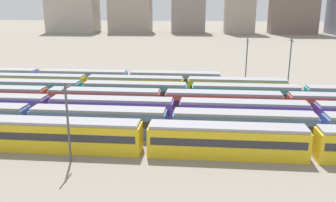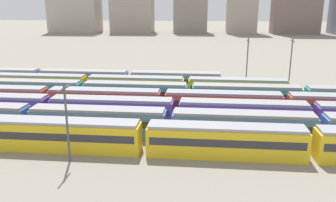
{
  "view_description": "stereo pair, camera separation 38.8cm",
  "coord_description": "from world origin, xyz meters",
  "px_view_note": "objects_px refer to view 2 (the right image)",
  "views": [
    {
      "loc": [
        31.37,
        -38.07,
        17.04
      ],
      "look_at": [
        26.36,
        15.6,
        2.04
      ],
      "focal_mm": 37.8,
      "sensor_mm": 36.0,
      "label": 1
    },
    {
      "loc": [
        31.76,
        -38.03,
        17.04
      ],
      "look_at": [
        26.36,
        15.6,
        2.04
      ],
      "focal_mm": 37.8,
      "sensor_mm": 36.0,
      "label": 2
    }
  ],
  "objects_px": {
    "train_track_0": "(226,141)",
    "train_track_2": "(243,114)",
    "catenary_pole_3": "(247,61)",
    "train_track_6": "(84,79)",
    "train_track_3": "(163,102)",
    "train_track_5": "(136,86)",
    "catenary_pole_0": "(67,118)",
    "catenary_pole_1": "(291,61)",
    "train_track_1": "(243,126)",
    "train_track_4": "(303,97)"
  },
  "relations": [
    {
      "from": "train_track_3",
      "to": "train_track_4",
      "type": "xyz_separation_m",
      "value": [
        22.93,
        5.2,
        0.0
      ]
    },
    {
      "from": "catenary_pole_1",
      "to": "catenary_pole_3",
      "type": "distance_m",
      "value": 8.53
    },
    {
      "from": "train_track_1",
      "to": "train_track_6",
      "type": "height_order",
      "value": "same"
    },
    {
      "from": "catenary_pole_1",
      "to": "train_track_2",
      "type": "bearing_deg",
      "value": -116.14
    },
    {
      "from": "train_track_4",
      "to": "train_track_6",
      "type": "bearing_deg",
      "value": 165.79
    },
    {
      "from": "train_track_3",
      "to": "train_track_6",
      "type": "relative_size",
      "value": 1.34
    },
    {
      "from": "train_track_2",
      "to": "train_track_6",
      "type": "distance_m",
      "value": 36.58
    },
    {
      "from": "train_track_2",
      "to": "train_track_3",
      "type": "relative_size",
      "value": 1.25
    },
    {
      "from": "train_track_4",
      "to": "train_track_5",
      "type": "bearing_deg",
      "value": 169.92
    },
    {
      "from": "train_track_5",
      "to": "train_track_6",
      "type": "height_order",
      "value": "same"
    },
    {
      "from": "train_track_2",
      "to": "train_track_4",
      "type": "height_order",
      "value": "same"
    },
    {
      "from": "train_track_3",
      "to": "train_track_4",
      "type": "bearing_deg",
      "value": 12.78
    },
    {
      "from": "train_track_5",
      "to": "catenary_pole_3",
      "type": "xyz_separation_m",
      "value": [
        21.37,
        8.2,
        3.81
      ]
    },
    {
      "from": "train_track_1",
      "to": "train_track_2",
      "type": "bearing_deg",
      "value": 84.3
    },
    {
      "from": "train_track_4",
      "to": "catenary_pole_0",
      "type": "distance_m",
      "value": 39.45
    },
    {
      "from": "train_track_1",
      "to": "catenary_pole_3",
      "type": "xyz_separation_m",
      "value": [
        3.6,
        29.0,
        3.81
      ]
    },
    {
      "from": "train_track_3",
      "to": "catenary_pole_3",
      "type": "height_order",
      "value": "catenary_pole_3"
    },
    {
      "from": "train_track_1",
      "to": "train_track_2",
      "type": "xyz_separation_m",
      "value": [
        0.52,
        5.2,
        0.0
      ]
    },
    {
      "from": "train_track_1",
      "to": "train_track_5",
      "type": "relative_size",
      "value": 1.68
    },
    {
      "from": "train_track_2",
      "to": "train_track_6",
      "type": "bearing_deg",
      "value": 145.35
    },
    {
      "from": "train_track_0",
      "to": "catenary_pole_1",
      "type": "distance_m",
      "value": 37.25
    },
    {
      "from": "catenary_pole_0",
      "to": "catenary_pole_1",
      "type": "xyz_separation_m",
      "value": [
        31.9,
        37.13,
        0.77
      ]
    },
    {
      "from": "train_track_2",
      "to": "train_track_4",
      "type": "bearing_deg",
      "value": 43.47
    },
    {
      "from": "train_track_2",
      "to": "train_track_4",
      "type": "xyz_separation_m",
      "value": [
        10.97,
        10.4,
        0.0
      ]
    },
    {
      "from": "catenary_pole_1",
      "to": "train_track_6",
      "type": "bearing_deg",
      "value": -176.08
    },
    {
      "from": "train_track_5",
      "to": "catenary_pole_3",
      "type": "bearing_deg",
      "value": 20.99
    },
    {
      "from": "train_track_3",
      "to": "train_track_4",
      "type": "relative_size",
      "value": 0.66
    },
    {
      "from": "train_track_2",
      "to": "train_track_1",
      "type": "bearing_deg",
      "value": -95.7
    },
    {
      "from": "train_track_0",
      "to": "train_track_1",
      "type": "relative_size",
      "value": 1.0
    },
    {
      "from": "train_track_1",
      "to": "train_track_4",
      "type": "xyz_separation_m",
      "value": [
        11.49,
        15.6,
        0.0
      ]
    },
    {
      "from": "train_track_2",
      "to": "catenary_pole_3",
      "type": "relative_size",
      "value": 9.06
    },
    {
      "from": "train_track_2",
      "to": "catenary_pole_0",
      "type": "distance_m",
      "value": 24.55
    },
    {
      "from": "train_track_5",
      "to": "train_track_2",
      "type": "bearing_deg",
      "value": -40.45
    },
    {
      "from": "train_track_0",
      "to": "train_track_4",
      "type": "height_order",
      "value": "same"
    },
    {
      "from": "train_track_1",
      "to": "catenary_pole_1",
      "type": "xyz_separation_m",
      "value": [
        12.13,
        28.86,
        3.87
      ]
    },
    {
      "from": "catenary_pole_1",
      "to": "catenary_pole_3",
      "type": "xyz_separation_m",
      "value": [
        -8.53,
        0.14,
        -0.06
      ]
    },
    {
      "from": "train_track_0",
      "to": "catenary_pole_1",
      "type": "bearing_deg",
      "value": 66.83
    },
    {
      "from": "train_track_5",
      "to": "train_track_6",
      "type": "relative_size",
      "value": 1.0
    },
    {
      "from": "train_track_3",
      "to": "catenary_pole_0",
      "type": "bearing_deg",
      "value": -114.03
    },
    {
      "from": "train_track_3",
      "to": "train_track_5",
      "type": "relative_size",
      "value": 1.34
    },
    {
      "from": "catenary_pole_0",
      "to": "train_track_0",
      "type": "bearing_deg",
      "value": 10.06
    },
    {
      "from": "train_track_4",
      "to": "catenary_pole_0",
      "type": "bearing_deg",
      "value": -142.63
    },
    {
      "from": "train_track_2",
      "to": "train_track_5",
      "type": "xyz_separation_m",
      "value": [
        -18.29,
        15.6,
        -0.0
      ]
    },
    {
      "from": "catenary_pole_1",
      "to": "train_track_3",
      "type": "bearing_deg",
      "value": -141.93
    },
    {
      "from": "train_track_4",
      "to": "catenary_pole_3",
      "type": "height_order",
      "value": "catenary_pole_3"
    },
    {
      "from": "catenary_pole_0",
      "to": "catenary_pole_1",
      "type": "distance_m",
      "value": 48.96
    },
    {
      "from": "train_track_3",
      "to": "train_track_4",
      "type": "distance_m",
      "value": 23.51
    },
    {
      "from": "train_track_0",
      "to": "train_track_2",
      "type": "xyz_separation_m",
      "value": [
        2.96,
        10.4,
        0.0
      ]
    },
    {
      "from": "train_track_6",
      "to": "train_track_3",
      "type": "bearing_deg",
      "value": -40.71
    },
    {
      "from": "train_track_0",
      "to": "catenary_pole_0",
      "type": "height_order",
      "value": "catenary_pole_0"
    }
  ]
}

